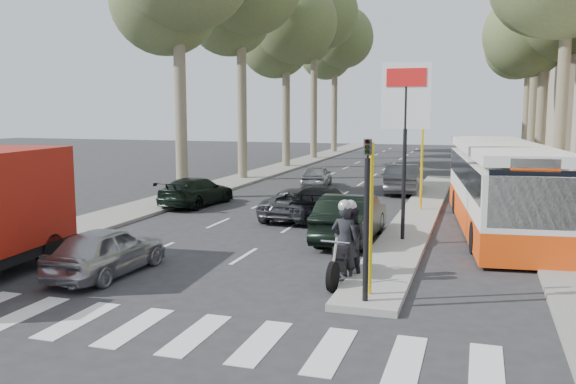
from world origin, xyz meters
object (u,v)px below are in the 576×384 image
motorcycle (347,243)px  city_bus (500,185)px  silver_hatchback (107,251)px  dark_hatchback (351,217)px

motorcycle → city_bus: bearing=69.3°
silver_hatchback → dark_hatchback: bearing=-128.4°
dark_hatchback → motorcycle: 4.54m
dark_hatchback → motorcycle: bearing=101.0°
silver_hatchback → motorcycle: (5.92, 1.43, 0.29)m
silver_hatchback → city_bus: 13.30m
city_bus → motorcycle: 8.55m
silver_hatchback → dark_hatchback: size_ratio=0.81×
silver_hatchback → city_bus: bearing=-134.4°
silver_hatchback → city_bus: (9.66, 9.10, 0.97)m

